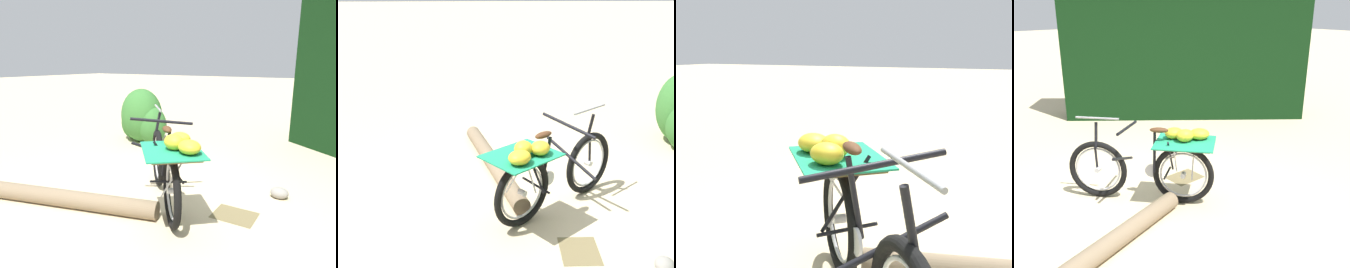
% 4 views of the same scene
% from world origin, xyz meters
% --- Properties ---
extents(bicycle, '(1.38, 1.55, 1.03)m').
position_xyz_m(bicycle, '(-0.03, 0.03, 0.48)').
color(bicycle, black).
rests_on(bicycle, ground_plane).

